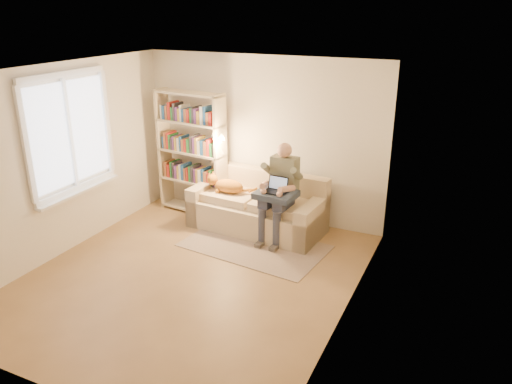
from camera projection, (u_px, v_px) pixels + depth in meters
The scene contains 14 objects.
floor at pixel (191, 277), 6.43m from camera, with size 4.50×4.50×0.00m, color olive.
ceiling at pixel (180, 72), 5.51m from camera, with size 4.00×4.50×0.02m, color white.
wall_left at pixel (60, 161), 6.76m from camera, with size 0.02×4.50×2.60m, color silver.
wall_right at pixel (349, 209), 5.18m from camera, with size 0.02×4.50×2.60m, color silver.
wall_back at pixel (263, 139), 7.88m from camera, with size 4.00×0.02×2.60m, color silver.
wall_front at pixel (37, 266), 4.06m from camera, with size 4.00×0.02×2.60m, color silver.
window at pixel (73, 153), 6.88m from camera, with size 0.12×1.52×1.69m.
sofa at pixel (258, 209), 7.74m from camera, with size 2.11×1.06×0.87m.
person at pixel (280, 187), 7.23m from camera, with size 0.43×0.66×1.45m.
cat at pixel (226, 185), 7.73m from camera, with size 0.73×0.28×0.26m.
blanket at pixel (275, 195), 7.15m from camera, with size 0.57×0.46×0.09m, color #283346.
laptop at pixel (276, 188), 7.13m from camera, with size 0.32×0.27×0.27m.
bookshelf at pixel (191, 147), 8.08m from camera, with size 1.34×0.52×2.03m.
rug at pixel (255, 246), 7.25m from camera, with size 2.01×1.19×0.01m, color gray.
Camera 1 is at (3.13, -4.75, 3.30)m, focal length 35.00 mm.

